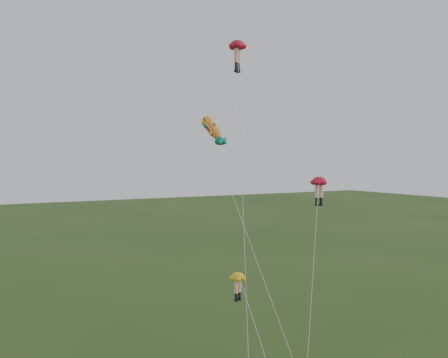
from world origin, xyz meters
TOP-DOWN VIEW (x-y plane):
  - legs_kite_red_high at (5.67, 12.87)m, footprint 8.37×14.68m
  - legs_kite_red_mid at (8.34, 5.04)m, footprint 7.76×7.94m
  - legs_kite_yellow at (-1.58, 0.47)m, footprint 1.31×5.70m
  - fish_kite at (0.64, 8.10)m, footprint 1.34×12.56m

SIDE VIEW (x-z plane):
  - legs_kite_yellow at x=-1.58m, z-range 3.27..11.14m
  - legs_kite_red_mid at x=8.34m, z-range 5.91..19.23m
  - fish_kite at x=0.64m, z-range 7.78..25.94m
  - legs_kite_red_high at x=5.67m, z-range 11.62..36.73m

